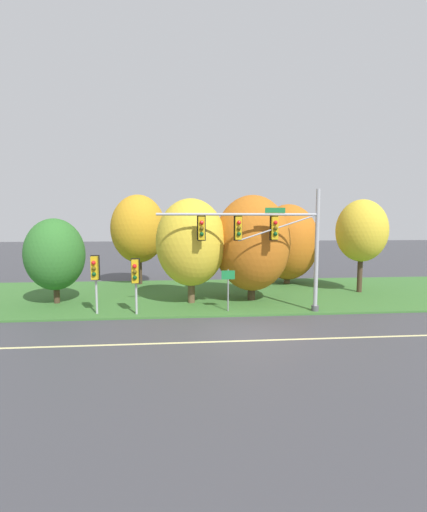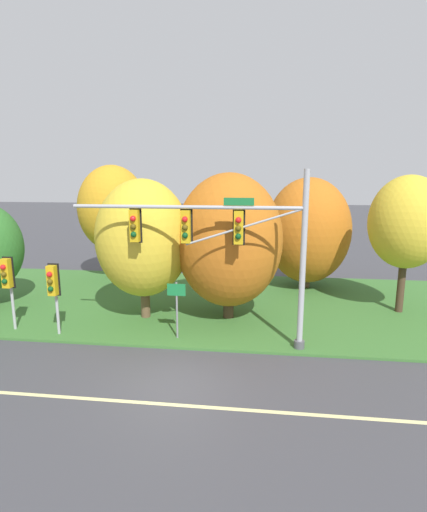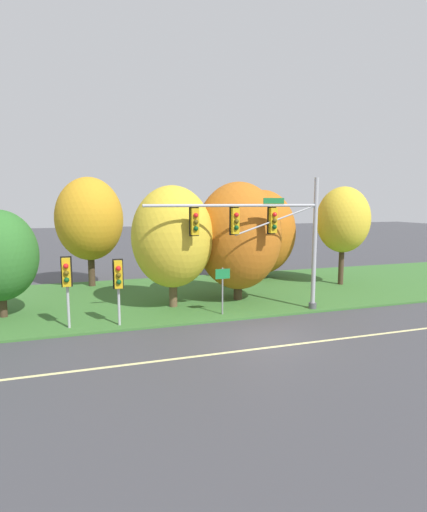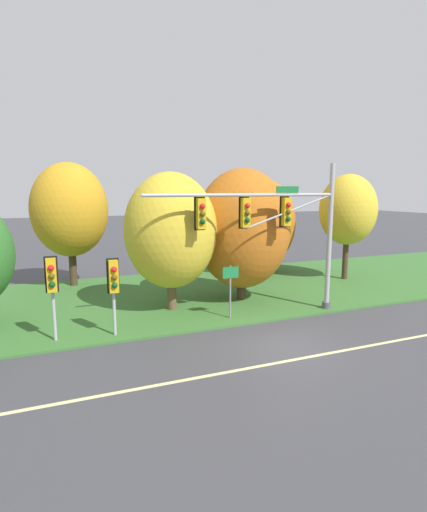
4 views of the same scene
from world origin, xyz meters
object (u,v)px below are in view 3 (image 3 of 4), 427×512
Objects in this scene: pedestrian_signal_further_along at (67,277)px; tree_left_of_mast at (89,219)px; tree_behind_signpost at (172,237)px; traffic_signal_mast at (265,230)px; tree_right_far at (343,220)px; tree_tall_centre at (262,232)px; pedestrian_signal_near_kerb at (118,278)px; tree_mid_verge at (238,236)px; tree_nearest_road at (0,256)px; route_sign_post at (223,284)px.

tree_left_of_mast is (1.14, 9.17, 2.09)m from pedestrian_signal_further_along.
tree_left_of_mast is 7.95m from tree_behind_signpost.
tree_right_far is at bearing 31.38° from traffic_signal_mast.
tree_tall_centre is 0.98× the size of tree_right_far.
pedestrian_signal_near_kerb is 9.75m from tree_left_of_mast.
tree_behind_signpost reaches higher than pedestrian_signal_further_along.
tree_left_of_mast is 11.97m from tree_tall_centre.
tree_behind_signpost is at bearing -142.30° from tree_tall_centre.
tree_left_of_mast is at bearing 140.64° from tree_mid_verge.
tree_behind_signpost is at bearing -4.19° from tree_nearest_road.
pedestrian_signal_further_along is 0.49× the size of tree_right_far.
pedestrian_signal_further_along is at bearing -155.51° from tree_behind_signpost.
traffic_signal_mast is 1.40× the size of tree_behind_signpost.
pedestrian_signal_further_along is at bearing -43.83° from tree_nearest_road.
tree_tall_centre reaches higher than route_sign_post.
tree_behind_signpost is (3.00, 2.61, 1.52)m from pedestrian_signal_near_kerb.
tree_right_far is (20.15, 1.62, 1.35)m from tree_nearest_road.
tree_left_of_mast reaches higher than tree_right_far.
tree_tall_centre is at bearing 66.02° from traffic_signal_mast.
route_sign_post is (7.12, 0.10, -0.78)m from pedestrian_signal_further_along.
tree_nearest_road is 20.26m from tree_right_far.
route_sign_post is at bearing 0.83° from pedestrian_signal_further_along.
tree_tall_centre is at bearing 18.88° from tree_nearest_road.
tree_tall_centre reaches higher than tree_nearest_road.
tree_behind_signpost is (4.00, -6.83, -0.71)m from tree_left_of_mast.
route_sign_post is at bearing -125.36° from tree_tall_centre.
pedestrian_signal_near_kerb is 14.00m from tree_tall_centre.
tree_mid_verge is at bearing 93.54° from traffic_signal_mast.
tree_left_of_mast is at bearing 123.40° from route_sign_post.
tree_behind_signpost is 9.99m from tree_tall_centre.
tree_left_of_mast is at bearing 120.34° from tree_behind_signpost.
tree_tall_centre is (5.92, 8.34, 1.81)m from route_sign_post.
pedestrian_signal_near_kerb is at bearing -7.22° from pedestrian_signal_further_along.
traffic_signal_mast is 12.40m from tree_left_of_mast.
tree_tall_centre is (7.90, 6.10, -0.35)m from tree_behind_signpost.
traffic_signal_mast reaches higher than pedestrian_signal_near_kerb.
tree_nearest_road is 0.81× the size of tree_behind_signpost.
pedestrian_signal_further_along is at bearing 172.78° from pedestrian_signal_near_kerb.
pedestrian_signal_near_kerb is 0.95× the size of pedestrian_signal_further_along.
tree_nearest_road is at bearing -161.12° from tree_tall_centre.
pedestrian_signal_near_kerb is 6.16m from tree_nearest_road.
traffic_signal_mast is 9.30m from tree_right_far.
route_sign_post is (-2.04, 0.39, -2.63)m from traffic_signal_mast.
tree_right_far is (15.95, -4.61, -0.08)m from tree_left_of_mast.
tree_mid_verge is (12.03, -0.19, 0.63)m from tree_nearest_road.
pedestrian_signal_near_kerb is 1.30× the size of route_sign_post.
route_sign_post is 0.35× the size of tree_mid_verge.
pedestrian_signal_further_along is 9.47m from tree_left_of_mast.
tree_mid_verge reaches higher than route_sign_post.
tree_left_of_mast is 1.09× the size of tree_right_far.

